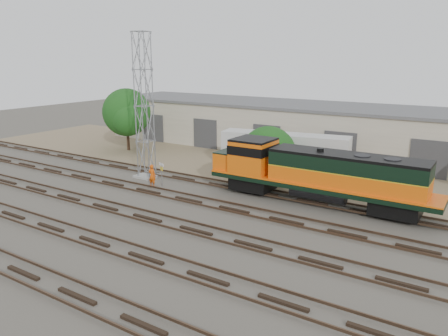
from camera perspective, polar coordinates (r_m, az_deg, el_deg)
The scene contains 11 objects.
ground at distance 29.50m, azimuth -0.21°, elevation -6.41°, with size 140.00×140.00×0.00m, color #47423A.
dirt_strip at distance 42.30m, azimuth 10.89°, elevation -0.20°, with size 80.00×16.00×0.02m, color #726047.
tracks at distance 27.18m, azimuth -3.68°, elevation -8.14°, with size 80.00×20.40×0.28m.
warehouse at distance 49.11m, azimuth 14.60°, elevation 4.76°, with size 58.40×10.40×5.30m.
locomotive at distance 32.16m, azimuth 11.82°, elevation -0.60°, with size 16.80×2.95×4.04m.
signal_tower at distance 38.47m, azimuth -10.37°, elevation 7.60°, with size 1.84×1.84×12.47m.
sign_post at distance 36.31m, azimuth -8.15°, elevation -0.25°, with size 0.75×0.37×1.98m.
worker at distance 36.39m, azimuth -9.36°, elevation -0.99°, with size 0.69×0.45×1.89m, color #DC500C.
semi_trailer at distance 40.56m, azimuth 8.27°, elevation 2.58°, with size 11.98×4.25×3.62m.
tree_west at distance 50.42m, azimuth -12.54°, elevation 6.91°, with size 5.64×5.37×7.03m.
tree_mid at distance 38.12m, azimuth 5.97°, elevation 1.53°, with size 5.17×4.92×4.92m.
Camera 1 is at (14.98, -23.15, 10.48)m, focal length 35.00 mm.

